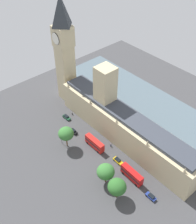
{
  "coord_description": "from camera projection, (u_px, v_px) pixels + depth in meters",
  "views": [
    {
      "loc": [
        66.23,
        59.23,
        93.23
      ],
      "look_at": [
        1.0,
        -15.17,
        8.36
      ],
      "focal_mm": 44.17,
      "sensor_mm": 36.0,
      "label": 1
    }
  ],
  "objects": [
    {
      "name": "ground_plane",
      "position": [
        121.0,
        141.0,
        127.65
      ],
      "size": [
        146.16,
        146.16,
        0.0
      ],
      "primitive_type": "plane",
      "color": "#424244"
    },
    {
      "name": "river_thames",
      "position": [
        162.0,
        113.0,
        142.5
      ],
      "size": [
        30.69,
        131.54,
        0.25
      ],
      "primitive_type": "cube",
      "color": "slate",
      "rests_on": "ground"
    },
    {
      "name": "parliament_building",
      "position": [
        123.0,
        123.0,
        123.98
      ],
      "size": [
        12.86,
        76.16,
        32.24
      ],
      "color": "#CCBA8E",
      "rests_on": "ground"
    },
    {
      "name": "clock_tower",
      "position": [
        64.0,
        49.0,
        134.25
      ],
      "size": [
        8.43,
        8.43,
        56.33
      ],
      "color": "#CCBA8E",
      "rests_on": "ground"
    },
    {
      "name": "car_dark_green_opposite_hall",
      "position": [
        66.0,
        117.0,
        138.81
      ],
      "size": [
        1.97,
        4.78,
        1.74
      ],
      "rotation": [
        0.0,
        0.0,
        0.03
      ],
      "color": "#19472D",
      "rests_on": "ground"
    },
    {
      "name": "car_black_far_end",
      "position": [
        74.0,
        131.0,
        131.1
      ],
      "size": [
        1.92,
        4.24,
        1.74
      ],
      "rotation": [
        0.0,
        0.0,
        0.03
      ],
      "color": "black",
      "rests_on": "ground"
    },
    {
      "name": "double_decker_bus_midblock",
      "position": [
        95.0,
        143.0,
        122.94
      ],
      "size": [
        2.7,
        10.51,
        4.75
      ],
      "rotation": [
        0.0,
        0.0,
        3.15
      ],
      "color": "red",
      "rests_on": "ground"
    },
    {
      "name": "car_yellow_cab_kerbside",
      "position": [
        118.0,
        161.0,
        117.6
      ],
      "size": [
        2.02,
        4.78,
        1.74
      ],
      "rotation": [
        0.0,
        0.0,
        -0.03
      ],
      "color": "gold",
      "rests_on": "ground"
    },
    {
      "name": "double_decker_bus_under_trees",
      "position": [
        132.0,
        174.0,
        110.03
      ],
      "size": [
        2.89,
        10.57,
        4.75
      ],
      "rotation": [
        0.0,
        0.0,
        -0.03
      ],
      "color": "red",
      "rests_on": "ground"
    },
    {
      "name": "car_blue_trailing",
      "position": [
        151.0,
        197.0,
        104.41
      ],
      "size": [
        1.87,
        4.35,
        1.74
      ],
      "rotation": [
        0.0,
        0.0,
        3.14
      ],
      "color": "navy",
      "rests_on": "ground"
    },
    {
      "name": "pedestrian_leading",
      "position": [
        111.0,
        145.0,
        124.51
      ],
      "size": [
        0.59,
        0.49,
        1.65
      ],
      "rotation": [
        0.0,
        0.0,
        4.66
      ],
      "color": "black",
      "rests_on": "ground"
    },
    {
      "name": "pedestrian_by_river_gate",
      "position": [
        72.0,
        114.0,
        141.15
      ],
      "size": [
        0.6,
        0.5,
        1.56
      ],
      "rotation": [
        0.0,
        0.0,
        1.41
      ],
      "color": "black",
      "rests_on": "ground"
    },
    {
      "name": "plane_tree_near_tower",
      "position": [
        66.0,
        134.0,
        120.29
      ],
      "size": [
        6.88,
        6.88,
        10.67
      ],
      "color": "brown",
      "rests_on": "ground"
    },
    {
      "name": "plane_tree_corner",
      "position": [
        117.0,
        187.0,
        101.15
      ],
      "size": [
        7.06,
        7.06,
        9.46
      ],
      "color": "brown",
      "rests_on": "ground"
    },
    {
      "name": "plane_tree_slot_10",
      "position": [
        106.0,
        172.0,
        106.65
      ],
      "size": [
        7.09,
        7.09,
        9.23
      ],
      "color": "brown",
      "rests_on": "ground"
    },
    {
      "name": "street_lamp_slot_11",
      "position": [
        61.0,
        137.0,
        123.67
      ],
      "size": [
        0.56,
        0.56,
        6.21
      ],
      "color": "black",
      "rests_on": "ground"
    }
  ]
}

